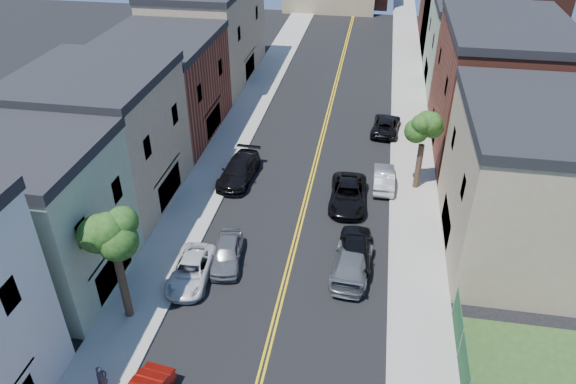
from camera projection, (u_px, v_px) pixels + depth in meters
The scene contains 22 objects.
sidewalk_left at pixel (243, 117), 50.69m from camera, with size 3.20×100.00×0.15m, color gray.
sidewalk_right at pixel (412, 129), 48.45m from camera, with size 3.20×100.00×0.15m, color gray.
curb_left at pixel (261, 118), 50.44m from camera, with size 0.30×100.00×0.15m, color gray.
curb_right at pixel (393, 128), 48.69m from camera, with size 0.30×100.00×0.15m, color gray.
bldg_left_palegrn at pixel (29, 221), 29.43m from camera, with size 9.00×8.00×8.50m, color gray.
bldg_left_tan_near at pixel (102, 143), 36.74m from camera, with size 9.00×10.00×9.00m, color #998466.
bldg_left_brick at pixel (162, 90), 46.11m from camera, with size 9.00×12.00×8.00m, color brown.
bldg_left_tan_far at pixel (208, 34), 57.28m from camera, with size 9.00×16.00×9.50m, color #998466.
bldg_right_tan at pixel (531, 187), 31.94m from camera, with size 9.00×12.00×9.00m, color #998466.
bldg_right_brick at pixel (497, 91), 43.25m from camera, with size 9.00×14.00×10.00m, color brown.
bldg_right_palegrn at pixel (474, 47), 55.24m from camera, with size 9.00×12.00×8.50m, color gray.
tree_left_mid at pixel (109, 219), 25.64m from camera, with size 5.20×5.20×9.29m.
tree_right_far at pixel (426, 118), 37.09m from camera, with size 4.40×4.40×8.03m.
white_pickup at pixel (191, 271), 31.36m from camera, with size 2.21×4.80×1.33m, color silver.
grey_car_left at pixel (227, 253), 32.60m from camera, with size 1.74×4.33×1.47m, color #595C61.
black_car_left at pixel (239, 170), 40.81m from camera, with size 2.30×5.66×1.64m, color black.
grey_car_right at pixel (352, 262), 31.81m from camera, with size 2.19×5.39×1.57m, color #575A5E.
black_car_right at pixel (356, 248), 32.80m from camera, with size 2.02×5.02×1.71m, color black.
silver_car_right at pixel (384, 178), 40.07m from camera, with size 1.51×4.34×1.43m, color #B3B5BB.
dark_car_right_far at pixel (386, 125), 47.81m from camera, with size 2.29×4.96×1.38m, color black.
black_suv_lane at pixel (348, 194), 38.08m from camera, with size 2.54×5.52×1.53m, color black.
pedestrian_left at pixel (102, 380), 24.60m from camera, with size 0.58×0.38×1.59m, color #292932.
Camera 1 is at (4.16, -5.06, 21.60)m, focal length 33.23 mm.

